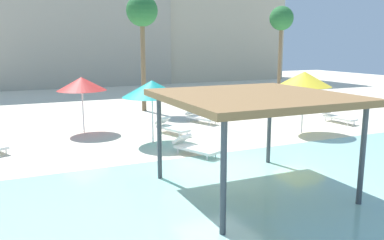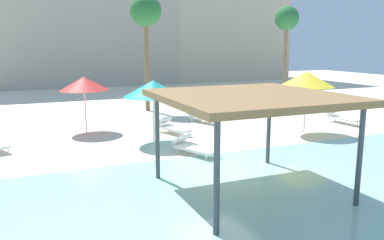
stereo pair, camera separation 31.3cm
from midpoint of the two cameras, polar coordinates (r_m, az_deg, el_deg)
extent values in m
plane|color=beige|center=(13.28, 4.27, -7.01)|extent=(80.00, 80.00, 0.00)
cube|color=#99D1C6|center=(9.27, 19.93, -15.68)|extent=(44.00, 13.50, 0.04)
cylinder|color=#42474C|center=(11.91, -4.29, -2.63)|extent=(0.14, 0.14, 2.59)
cylinder|color=#42474C|center=(13.68, 11.71, -1.06)|extent=(0.14, 0.14, 2.59)
cylinder|color=#42474C|center=(8.38, 4.68, -8.48)|extent=(0.14, 0.14, 2.59)
cylinder|color=#42474C|center=(10.76, 23.91, -5.02)|extent=(0.14, 0.14, 2.59)
cube|color=olive|center=(10.72, 9.28, 3.29)|extent=(4.69, 4.69, 0.18)
cylinder|color=silver|center=(16.58, -5.05, 0.05)|extent=(0.06, 0.06, 1.94)
cone|color=teal|center=(16.39, -5.12, 4.57)|extent=(2.50, 2.50, 0.69)
cylinder|color=silver|center=(19.10, -14.74, 1.24)|extent=(0.06, 0.06, 1.99)
cone|color=red|center=(18.94, -14.93, 5.13)|extent=(2.26, 2.26, 0.62)
cylinder|color=silver|center=(18.96, 16.52, 1.38)|extent=(0.06, 0.06, 2.18)
cone|color=yellow|center=(18.79, 16.75, 5.69)|extent=(2.49, 2.49, 0.68)
cylinder|color=white|center=(20.44, 4.18, -0.34)|extent=(0.05, 0.05, 0.22)
cylinder|color=white|center=(20.09, 3.27, -0.53)|extent=(0.05, 0.05, 0.22)
cylinder|color=white|center=(21.41, 1.30, 0.19)|extent=(0.05, 0.05, 0.22)
cylinder|color=white|center=(21.07, 0.38, 0.02)|extent=(0.05, 0.05, 0.22)
cube|color=white|center=(20.71, 2.26, 0.28)|extent=(1.21, 1.90, 0.10)
cube|color=white|center=(21.18, 0.80, 1.27)|extent=(0.74, 0.69, 0.40)
cylinder|color=white|center=(21.90, 23.30, -0.46)|extent=(0.05, 0.05, 0.22)
cylinder|color=white|center=(21.53, 22.51, -0.58)|extent=(0.05, 0.05, 0.22)
cylinder|color=white|center=(22.79, 20.47, 0.16)|extent=(0.05, 0.05, 0.22)
cylinder|color=white|center=(22.44, 19.67, 0.05)|extent=(0.05, 0.05, 0.22)
cube|color=white|center=(22.13, 21.49, 0.21)|extent=(0.77, 1.85, 0.10)
cube|color=white|center=(22.56, 20.10, 1.20)|extent=(0.65, 0.56, 0.40)
cylinder|color=white|center=(17.79, 0.01, -2.00)|extent=(0.05, 0.05, 0.22)
cylinder|color=white|center=(17.49, -1.17, -2.23)|extent=(0.05, 0.05, 0.22)
cylinder|color=white|center=(18.87, -2.91, -1.27)|extent=(0.05, 0.05, 0.22)
cylinder|color=white|center=(18.57, -4.07, -1.48)|extent=(0.05, 0.05, 0.22)
cube|color=white|center=(18.14, -2.08, -1.24)|extent=(1.15, 1.90, 0.10)
cube|color=white|center=(18.65, -3.54, -0.05)|extent=(0.73, 0.67, 0.40)
cylinder|color=white|center=(14.33, 4.01, -5.20)|extent=(0.05, 0.05, 0.22)
cylinder|color=white|center=(13.98, 2.74, -5.60)|extent=(0.05, 0.05, 0.22)
cylinder|color=white|center=(15.25, -0.17, -4.18)|extent=(0.05, 0.05, 0.22)
cylinder|color=white|center=(14.92, -1.45, -4.52)|extent=(0.05, 0.05, 0.22)
cube|color=white|center=(14.56, 1.22, -4.26)|extent=(1.26, 1.89, 0.10)
cube|color=white|center=(14.99, -0.87, -2.73)|extent=(0.75, 0.70, 0.40)
cylinder|color=white|center=(16.51, -24.63, -4.02)|extent=(0.05, 0.05, 0.22)
cylinder|color=brown|center=(32.83, 13.60, 8.50)|extent=(0.28, 0.28, 5.79)
sphere|color=#286B33|center=(32.88, 13.86, 14.16)|extent=(1.90, 1.90, 1.90)
cylinder|color=brown|center=(24.56, -6.20, 7.99)|extent=(0.28, 0.28, 5.74)
sphere|color=#286B33|center=(24.61, -6.35, 15.50)|extent=(1.90, 1.90, 1.90)
cube|color=#B2A893|center=(45.07, -16.79, 15.08)|extent=(19.24, 11.65, 15.50)
cube|color=beige|center=(49.33, 3.07, 16.87)|extent=(16.12, 9.71, 18.53)
camera|label=1|loc=(0.16, -89.39, 0.12)|focal=36.77mm
camera|label=2|loc=(0.16, 90.61, -0.12)|focal=36.77mm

